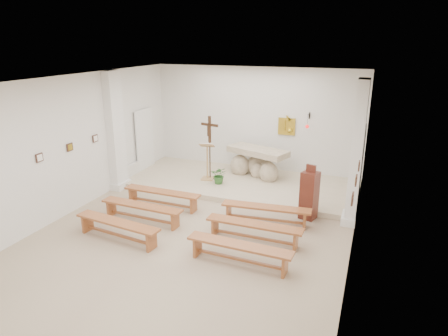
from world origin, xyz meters
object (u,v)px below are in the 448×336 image
at_px(lectern, 207,161).
at_px(bench_right_second, 254,228).
at_px(bench_left_second, 142,209).
at_px(altar, 257,164).
at_px(bench_right_front, 266,211).
at_px(bench_left_front, 162,195).
at_px(bench_left_third, 118,226).
at_px(crucifix_stand, 210,143).
at_px(donation_pedestal, 309,195).
at_px(bench_right_third, 239,249).

height_order(lectern, bench_right_second, lectern).
distance_m(lectern, bench_left_second, 3.15).
bearing_deg(lectern, altar, 23.19).
xyz_separation_m(altar, bench_right_front, (1.12, -2.96, -0.19)).
relative_size(bench_left_front, bench_left_third, 0.99).
bearing_deg(crucifix_stand, bench_left_third, -84.91).
relative_size(altar, crucifix_stand, 1.05).
xyz_separation_m(donation_pedestal, bench_right_third, (-0.91, -2.71, -0.28)).
bearing_deg(bench_right_second, lectern, 128.90).
relative_size(bench_right_front, bench_left_third, 1.00).
bearing_deg(altar, bench_left_second, -95.20).
bearing_deg(crucifix_stand, bench_right_second, -41.27).
xyz_separation_m(donation_pedestal, bench_right_front, (-0.91, -0.70, -0.28)).
xyz_separation_m(lectern, bench_left_front, (-0.43, -2.09, -0.40)).
xyz_separation_m(altar, donation_pedestal, (2.03, -2.25, 0.09)).
bearing_deg(bench_left_third, bench_right_third, 7.01).
bearing_deg(crucifix_stand, donation_pedestal, -12.28).
bearing_deg(bench_right_second, bench_left_third, -160.33).
bearing_deg(lectern, crucifix_stand, 50.30).
xyz_separation_m(bench_right_front, bench_left_third, (-2.88, -2.01, 0.00)).
distance_m(lectern, crucifix_stand, 0.56).
distance_m(bench_left_front, bench_left_second, 1.00).
bearing_deg(lectern, bench_right_third, -69.00).
bearing_deg(crucifix_stand, altar, 43.00).
distance_m(crucifix_stand, donation_pedestal, 3.69).
bearing_deg(bench_left_second, bench_right_third, -16.70).
xyz_separation_m(donation_pedestal, bench_left_second, (-3.79, -1.71, -0.28)).
relative_size(bench_right_second, bench_right_third, 1.00).
bearing_deg(bench_left_second, bench_left_third, -87.49).
distance_m(bench_right_second, bench_left_third, 3.05).
bearing_deg(bench_left_third, altar, 77.45).
distance_m(altar, bench_left_second, 4.34).
relative_size(crucifix_stand, donation_pedestal, 1.40).
relative_size(crucifix_stand, bench_right_front, 0.90).
bearing_deg(altar, bench_left_third, -90.75).
relative_size(donation_pedestal, bench_left_third, 0.64).
distance_m(donation_pedestal, bench_right_second, 1.96).
bearing_deg(donation_pedestal, bench_left_front, -153.99).
bearing_deg(bench_right_third, crucifix_stand, 122.32).
xyz_separation_m(bench_left_second, bench_left_third, (0.00, -1.00, 0.00)).
bearing_deg(bench_left_front, altar, 60.23).
bearing_deg(bench_right_front, bench_left_second, -166.31).
xyz_separation_m(donation_pedestal, bench_right_second, (-0.91, -1.71, -0.28)).
relative_size(bench_left_front, bench_right_third, 1.00).
relative_size(bench_right_front, bench_right_third, 1.00).
bearing_deg(lectern, bench_right_second, -61.48).
height_order(bench_right_front, bench_left_second, same).
relative_size(altar, bench_right_third, 0.95).
height_order(crucifix_stand, bench_right_second, crucifix_stand).
distance_m(bench_right_front, bench_right_second, 1.00).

